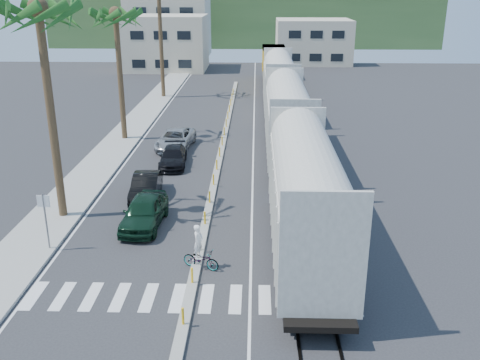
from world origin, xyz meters
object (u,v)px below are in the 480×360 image
Objects in this scene: car_lead at (144,212)px; cyclist at (200,255)px; street_sign at (45,213)px; car_second at (146,186)px.

cyclist is (3.45, -4.51, -0.15)m from car_lead.
street_sign reaches higher than cyclist.
street_sign is 1.38× the size of cyclist.
car_lead is at bearing 58.51° from cyclist.
car_lead is 5.68m from cyclist.
car_second is (-0.71, 4.06, -0.10)m from car_lead.
street_sign is at bearing -118.25° from car_second.
car_second is at bearing 46.99° from cyclist.
street_sign is 7.93m from car_second.
street_sign is 5.19m from car_lead.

